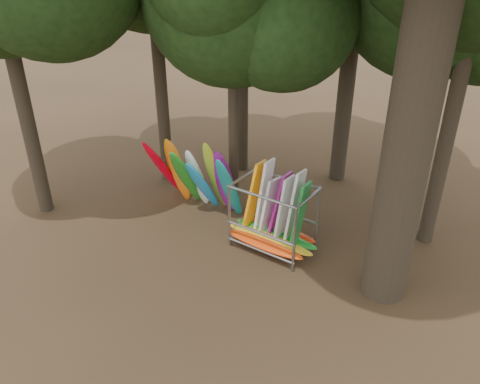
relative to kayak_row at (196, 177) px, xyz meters
The scene contains 3 objects.
ground 3.48m from the kayak_row, 30.28° to the right, with size 120.00×120.00×0.00m, color #47331E.
kayak_row is the anchor object (origin of this frame).
storage_rack 3.74m from the kayak_row, ahead, with size 3.19×1.58×2.92m.
Camera 1 is at (7.44, -10.08, 8.92)m, focal length 35.00 mm.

